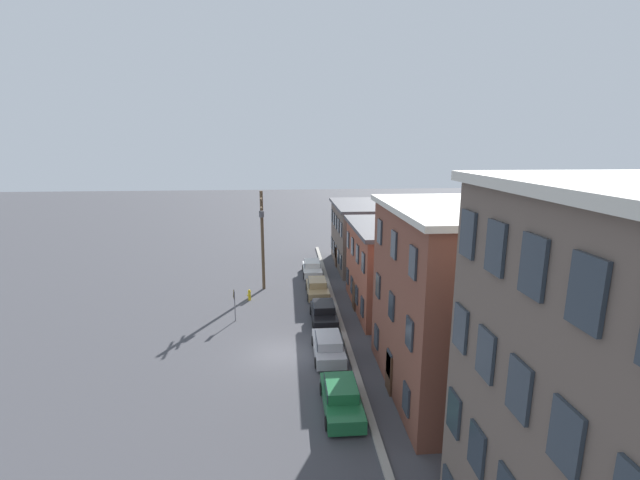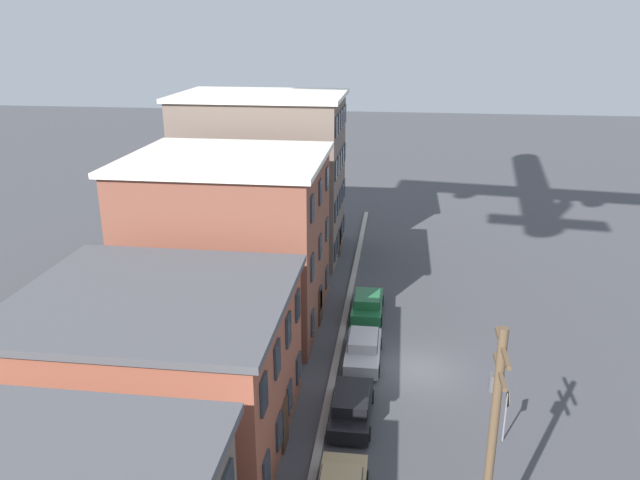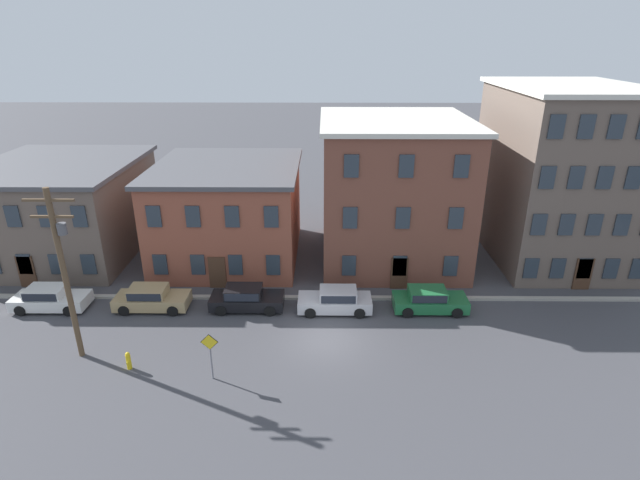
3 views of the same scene
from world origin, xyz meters
The scene contains 13 objects.
ground_plane centered at (0.00, 0.00, 0.00)m, with size 200.00×200.00×0.00m, color #424247.
kerb_strip centered at (0.00, 4.50, 0.08)m, with size 56.00×0.36×0.16m, color #9E998E.
apartment_corner centered at (-19.60, 11.92, 3.46)m, with size 10.93×12.35×6.89m.
apartment_midblock centered at (-7.10, 11.26, 3.48)m, with size 10.26×11.05×6.93m.
apartment_far centered at (4.73, 11.36, 5.08)m, with size 10.32×11.23×10.14m.
car_white centered at (-16.75, 3.16, 0.75)m, with size 4.40×1.92×1.43m.
car_tan centered at (-10.62, 3.23, 0.75)m, with size 4.40×1.92×1.43m.
car_black centered at (-4.87, 3.28, 0.75)m, with size 4.40×1.92×1.43m.
car_silver centered at (0.57, 3.09, 0.75)m, with size 4.40×1.92×1.43m.
car_green centered at (6.16, 3.17, 0.75)m, with size 4.40×1.92×1.43m.
caution_sign centered at (-5.52, -3.41, 1.67)m, with size 0.85×0.08×2.53m.
utility_pole centered at (-12.70, -1.57, 5.10)m, with size 2.40×0.44×9.07m.
fire_hydrant centered at (-9.85, -2.68, 0.48)m, with size 0.24×0.34×0.96m.
Camera 1 is at (25.23, 0.54, 13.17)m, focal length 24.00 mm.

